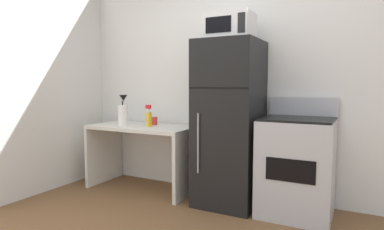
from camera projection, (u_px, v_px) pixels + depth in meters
name	position (u px, v px, depth m)	size (l,w,h in m)	color
wall_back_white	(255.00, 78.00, 3.54)	(5.00, 0.10, 2.60)	white
desk	(143.00, 144.00, 3.84)	(1.25, 0.63, 0.75)	silver
desk_lamp	(123.00, 104.00, 3.98)	(0.14, 0.12, 0.35)	black
paper_towel_roll	(123.00, 116.00, 3.76)	(0.11, 0.11, 0.24)	white
coffee_mug	(154.00, 121.00, 3.87)	(0.08, 0.08, 0.10)	#D83F33
spray_bottle	(149.00, 118.00, 3.71)	(0.06, 0.06, 0.25)	yellow
refrigerator	(229.00, 124.00, 3.31)	(0.60, 0.65, 1.66)	black
microwave	(230.00, 27.00, 3.21)	(0.46, 0.35, 0.26)	silver
oven_range	(296.00, 166.00, 3.06)	(0.65, 0.61, 1.10)	#B7B7BC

